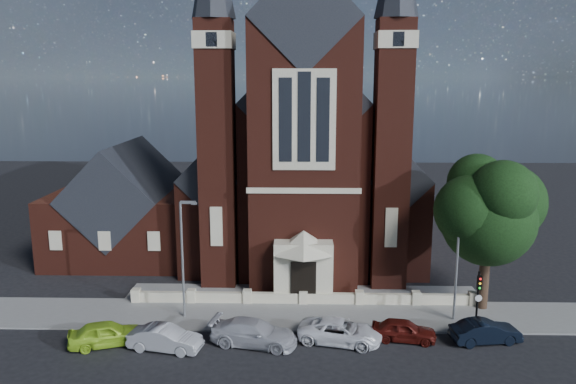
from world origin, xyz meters
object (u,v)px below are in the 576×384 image
Objects in this scene: street_tree at (492,213)px; car_dark_red at (404,330)px; traffic_signal at (478,293)px; car_silver_a at (165,338)px; church at (303,158)px; car_lime_van at (106,333)px; car_silver_b at (254,333)px; car_navy at (486,332)px; street_lamp_left at (183,253)px; street_lamp_right at (459,255)px; car_white_suv at (340,331)px; parish_hall at (127,211)px.

car_dark_red is at bearing -144.24° from street_tree.
car_silver_a is (-19.21, -2.93, -1.86)m from traffic_signal.
street_tree is (12.60, -17.23, -1.23)m from church.
car_lime_van is 3.72m from car_silver_a.
car_silver_b is at bearing -70.45° from car_silver_a.
traffic_signal is 0.91× the size of car_silver_a.
traffic_signal is 0.94× the size of car_navy.
street_lamp_left reaches higher than traffic_signal.
car_navy is at bearing -75.21° from car_silver_b.
car_navy is at bearing -71.78° from street_lamp_right.
parish_hall is at bearing 59.41° from car_white_suv.
street_lamp_right is at bearing -54.45° from car_white_suv.
street_lamp_left is 1.84× the size of car_silver_a.
street_lamp_right is at bearing -28.22° from parish_hall.
car_silver_b is (-15.60, -5.43, -6.19)m from street_tree.
car_dark_red is (14.07, -2.93, -3.93)m from street_lamp_left.
church is 3.26× the size of street_tree.
car_silver_a is 10.52m from car_white_suv.
traffic_signal is 14.28m from car_silver_b.
street_tree is at bearing -58.62° from car_silver_b.
street_lamp_left is 7.25m from car_silver_b.
traffic_signal is (11.00, -20.52, -5.60)m from church.
car_lime_van is (-22.90, -2.42, -1.83)m from traffic_signal.
car_navy is (0.10, -1.51, -1.88)m from traffic_signal.
traffic_signal is at bearing -66.10° from car_white_suv.
street_tree is 2.51× the size of car_navy.
car_dark_red is at bearing -143.31° from street_lamp_right.
traffic_signal is 0.78× the size of car_white_suv.
parish_hall reaches higher than car_dark_red.
car_silver_a is at bearing -171.33° from traffic_signal.
parish_hall is 1.14× the size of street_tree.
car_silver_b is 9.20m from car_dark_red.
car_silver_a is at bearing 84.73° from car_navy.
car_dark_red is (-6.43, -4.63, -6.29)m from street_tree.
car_white_suv is (-10.36, -4.99, -6.25)m from street_tree.
street_lamp_left is at bearing 65.01° from car_silver_b.
car_silver_a is at bearing -93.81° from street_lamp_left.
car_lime_van is (-24.49, -5.71, -6.20)m from street_tree.
parish_hall reaches higher than car_silver_b.
traffic_signal is 5.37m from car_dark_red.
street_tree reaches higher than car_dark_red.
street_lamp_right is at bearing -61.94° from car_silver_b.
street_lamp_left reaches higher than car_silver_b.
car_silver_b is at bearing -171.29° from traffic_signal.
street_lamp_left is at bearing 180.00° from street_lamp_right.
car_navy is (4.94, -0.16, 0.03)m from car_dark_red.
car_silver_a is 14.46m from car_dark_red.
car_white_suv is (2.23, -22.22, -7.48)m from church.
car_silver_b is (-14.01, -2.15, -1.81)m from traffic_signal.
car_lime_van is 14.15m from car_white_suv.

